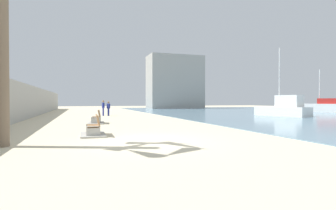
{
  "coord_description": "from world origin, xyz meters",
  "views": [
    {
      "loc": [
        -2.58,
        -10.62,
        1.62
      ],
      "look_at": [
        4.3,
        10.46,
        1.29
      ],
      "focal_mm": 28.7,
      "sensor_mm": 36.0,
      "label": 1
    }
  ],
  "objects_px": {
    "person_walking": "(108,107)",
    "bench_near": "(93,130)",
    "boat_far_right": "(324,107)",
    "bench_far": "(96,120)",
    "person_standing": "(103,107)",
    "boat_outer": "(284,108)"
  },
  "relations": [
    {
      "from": "person_walking",
      "to": "boat_far_right",
      "type": "distance_m",
      "value": 30.45
    },
    {
      "from": "person_standing",
      "to": "boat_far_right",
      "type": "distance_m",
      "value": 30.99
    },
    {
      "from": "bench_near",
      "to": "boat_far_right",
      "type": "relative_size",
      "value": 0.27
    },
    {
      "from": "bench_near",
      "to": "bench_far",
      "type": "height_order",
      "value": "same"
    },
    {
      "from": "boat_far_right",
      "to": "person_standing",
      "type": "bearing_deg",
      "value": 179.27
    },
    {
      "from": "bench_far",
      "to": "boat_far_right",
      "type": "bearing_deg",
      "value": 16.7
    },
    {
      "from": "bench_far",
      "to": "person_walking",
      "type": "xyz_separation_m",
      "value": [
        1.82,
        9.92,
        0.68
      ]
    },
    {
      "from": "person_standing",
      "to": "boat_outer",
      "type": "xyz_separation_m",
      "value": [
        18.13,
        -6.91,
        -0.15
      ]
    },
    {
      "from": "person_standing",
      "to": "boat_outer",
      "type": "distance_m",
      "value": 19.41
    },
    {
      "from": "bench_far",
      "to": "person_walking",
      "type": "distance_m",
      "value": 10.1
    },
    {
      "from": "boat_outer",
      "to": "boat_far_right",
      "type": "relative_size",
      "value": 0.94
    },
    {
      "from": "boat_outer",
      "to": "bench_near",
      "type": "bearing_deg",
      "value": -153.01
    },
    {
      "from": "bench_near",
      "to": "boat_far_right",
      "type": "xyz_separation_m",
      "value": [
        32.78,
        16.66,
        0.57
      ]
    },
    {
      "from": "boat_outer",
      "to": "boat_far_right",
      "type": "xyz_separation_m",
      "value": [
        12.86,
        6.52,
        -0.04
      ]
    },
    {
      "from": "person_walking",
      "to": "boat_far_right",
      "type": "xyz_separation_m",
      "value": [
        30.44,
        -0.23,
        -0.11
      ]
    },
    {
      "from": "person_walking",
      "to": "bench_near",
      "type": "bearing_deg",
      "value": -97.87
    },
    {
      "from": "bench_far",
      "to": "person_standing",
      "type": "distance_m",
      "value": 10.19
    },
    {
      "from": "bench_near",
      "to": "person_walking",
      "type": "xyz_separation_m",
      "value": [
        2.33,
        16.9,
        0.68
      ]
    },
    {
      "from": "boat_far_right",
      "to": "bench_far",
      "type": "bearing_deg",
      "value": -163.3
    },
    {
      "from": "person_standing",
      "to": "boat_outer",
      "type": "height_order",
      "value": "boat_outer"
    },
    {
      "from": "boat_far_right",
      "to": "person_walking",
      "type": "bearing_deg",
      "value": 179.56
    },
    {
      "from": "bench_near",
      "to": "person_standing",
      "type": "distance_m",
      "value": 17.17
    }
  ]
}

